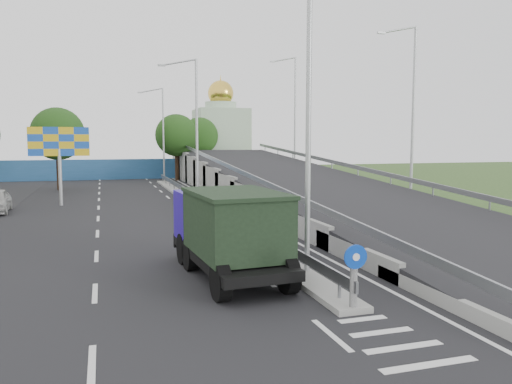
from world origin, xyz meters
name	(u,v)px	position (x,y,z in m)	size (l,w,h in m)	color
ground	(401,347)	(0.00, 0.00, 0.00)	(160.00, 160.00, 0.00)	#2D4C1E
road_surface	(161,219)	(-3.00, 20.00, 0.00)	(26.00, 90.00, 0.04)	black
median	(199,207)	(0.00, 24.00, 0.10)	(1.00, 44.00, 0.20)	gray
overpass_ramp	(302,180)	(7.50, 24.00, 1.75)	(10.00, 50.00, 3.50)	gray
median_guardrail	(199,197)	(0.00, 24.00, 0.75)	(0.09, 44.00, 0.71)	gray
sign_bollard	(354,276)	(0.00, 2.17, 1.03)	(0.64, 0.23, 1.67)	black
lamp_post_near	(303,101)	(0.11, 6.00, 5.81)	(2.74, 0.18, 10.08)	#B2B5B7
lamp_post_mid	(194,123)	(0.11, 26.00, 5.81)	(2.74, 0.18, 10.08)	#B2B5B7
lamp_post_far	(162,129)	(0.11, 46.00, 5.81)	(2.74, 0.18, 10.08)	#B2B5B7
blue_wall	(122,169)	(-4.00, 52.00, 1.20)	(30.00, 0.50, 2.40)	#26588C
church	(221,136)	(10.00, 60.00, 5.31)	(7.00, 7.00, 13.80)	#B2CCAD
billboard	(59,146)	(-9.00, 28.00, 4.19)	(4.00, 0.24, 5.50)	#B2B5B7
tree_left_mid	(58,134)	(-10.00, 40.00, 5.18)	(4.80, 4.80, 7.60)	black
tree_median_far	(176,135)	(2.00, 48.00, 5.18)	(4.80, 4.80, 7.60)	black
tree_ramp_far	(200,136)	(6.00, 55.00, 5.18)	(4.80, 4.80, 7.60)	black
dump_truck	(228,228)	(-2.21, 6.88, 1.63)	(2.89, 6.80, 2.94)	black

